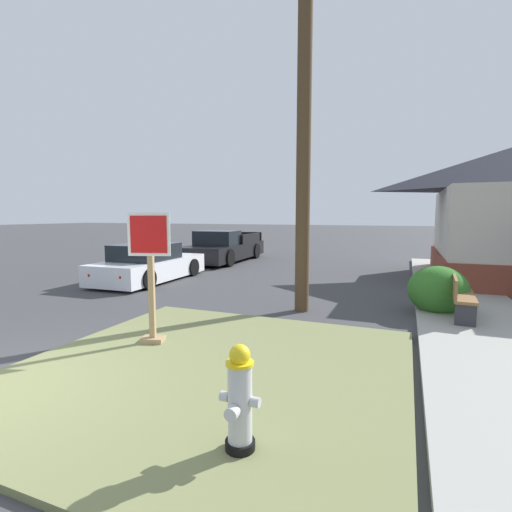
% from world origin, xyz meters
% --- Properties ---
extents(grass_corner_patch, '(5.29, 5.38, 0.08)m').
position_xyz_m(grass_corner_patch, '(2.20, 1.75, 0.04)').
color(grass_corner_patch, olive).
rests_on(grass_corner_patch, ground).
extents(sidewalk_strip, '(2.20, 19.94, 0.12)m').
position_xyz_m(sidewalk_strip, '(6.04, 6.73, 0.06)').
color(sidewalk_strip, '#9E9B93').
rests_on(sidewalk_strip, ground).
extents(fire_hydrant, '(0.38, 0.34, 0.98)m').
position_xyz_m(fire_hydrant, '(3.36, 0.18, 0.54)').
color(fire_hydrant, black).
rests_on(fire_hydrant, grass_corner_patch).
extents(stop_sign, '(0.67, 0.38, 2.15)m').
position_xyz_m(stop_sign, '(0.82, 2.28, 1.11)').
color(stop_sign, '#A3845B').
rests_on(stop_sign, grass_corner_patch).
extents(manhole_cover, '(0.70, 0.70, 0.02)m').
position_xyz_m(manhole_cover, '(-0.10, 2.53, 0.01)').
color(manhole_cover, black).
rests_on(manhole_cover, ground).
extents(parked_sedan_white, '(2.06, 4.39, 1.25)m').
position_xyz_m(parked_sedan_white, '(-3.26, 7.51, 0.54)').
color(parked_sedan_white, silver).
rests_on(parked_sedan_white, ground).
extents(pickup_truck_black, '(2.32, 5.64, 1.48)m').
position_xyz_m(pickup_truck_black, '(-3.31, 13.14, 0.62)').
color(pickup_truck_black, black).
rests_on(pickup_truck_black, ground).
extents(street_bench, '(0.49, 1.53, 0.85)m').
position_xyz_m(street_bench, '(5.74, 5.78, 0.59)').
color(street_bench, brown).
rests_on(street_bench, sidewalk_strip).
extents(utility_pole, '(1.79, 0.32, 10.09)m').
position_xyz_m(utility_pole, '(2.51, 5.52, 5.23)').
color(utility_pole, '#4C3823').
rests_on(utility_pole, ground).
extents(shrub_by_curb, '(1.27, 1.27, 1.08)m').
position_xyz_m(shrub_by_curb, '(5.37, 6.35, 0.54)').
color(shrub_by_curb, '#326D25').
rests_on(shrub_by_curb, ground).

